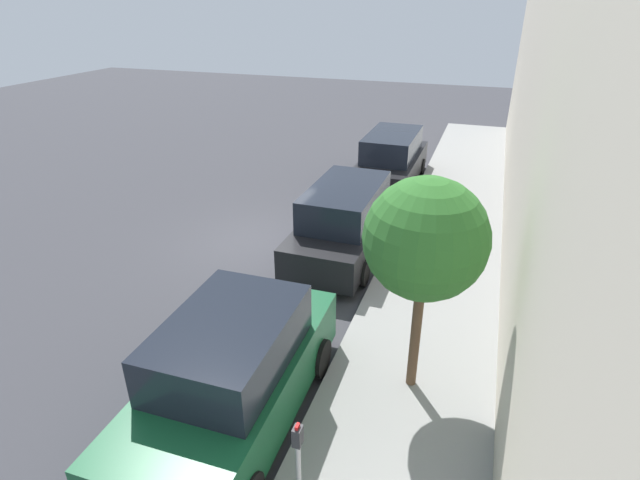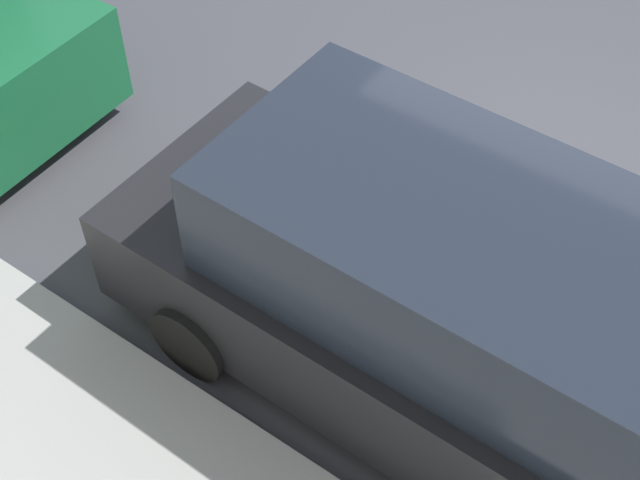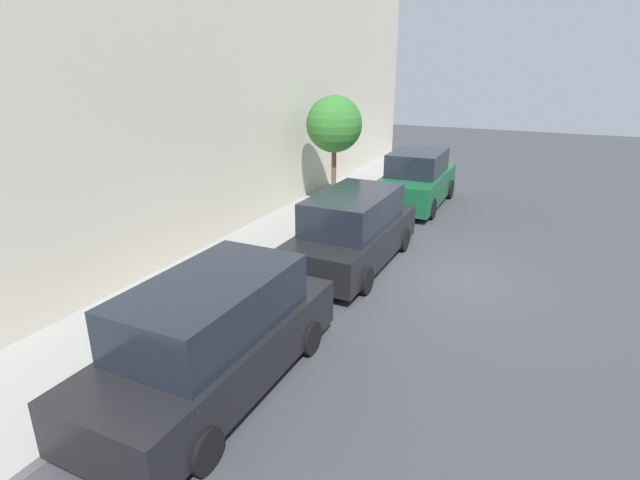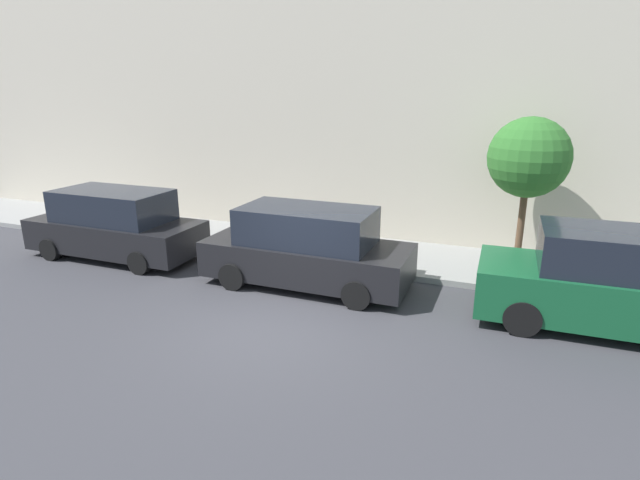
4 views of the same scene
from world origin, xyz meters
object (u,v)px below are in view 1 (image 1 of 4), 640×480
parked_suv_nearest (233,375)px  parking_meter_near (298,455)px  parked_minivan_second (345,221)px  street_tree (425,240)px  parked_minivan_third (391,160)px

parked_suv_nearest → parking_meter_near: bearing=-36.5°
parked_minivan_second → street_tree: (2.60, -4.68, 2.03)m
parked_suv_nearest → parking_meter_near: 1.93m
parked_minivan_third → parked_suv_nearest: bearing=-90.1°
parked_suv_nearest → parking_meter_near: size_ratio=3.50×
parked_minivan_second → parking_meter_near: parked_minivan_second is taller
parked_minivan_second → parked_minivan_third: (0.04, 5.79, 0.00)m
parked_suv_nearest → parked_minivan_third: bearing=89.9°
parked_suv_nearest → street_tree: size_ratio=1.28×
parked_minivan_third → parking_meter_near: bearing=-83.4°
parking_meter_near → parked_suv_nearest: bearing=143.5°
street_tree → parked_minivan_second: bearing=119.1°
parked_suv_nearest → parking_meter_near: (1.55, -1.15, 0.07)m
parked_suv_nearest → parked_minivan_third: size_ratio=0.98×
parked_suv_nearest → parked_minivan_third: parked_suv_nearest is taller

